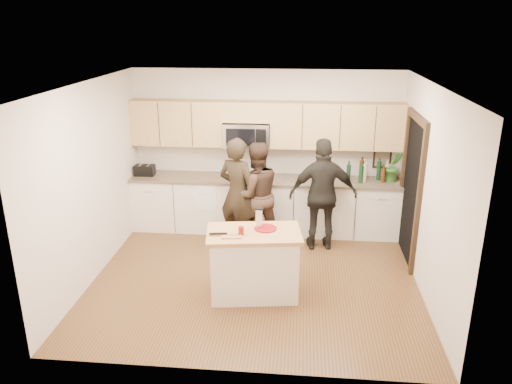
# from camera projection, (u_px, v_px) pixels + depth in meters

# --- Properties ---
(floor) EXTENTS (4.50, 4.50, 0.00)m
(floor) POSITION_uv_depth(u_px,v_px,m) (255.00, 277.00, 7.07)
(floor) COLOR brown
(floor) RESTS_ON ground
(room_shell) EXTENTS (4.52, 4.02, 2.71)m
(room_shell) POSITION_uv_depth(u_px,v_px,m) (255.00, 160.00, 6.50)
(room_shell) COLOR beige
(room_shell) RESTS_ON ground
(back_cabinetry) EXTENTS (4.50, 0.66, 0.94)m
(back_cabinetry) POSITION_uv_depth(u_px,v_px,m) (265.00, 204.00, 8.50)
(back_cabinetry) COLOR silver
(back_cabinetry) RESTS_ON ground
(upper_cabinetry) EXTENTS (4.50, 0.33, 0.75)m
(upper_cabinetry) POSITION_uv_depth(u_px,v_px,m) (268.00, 123.00, 8.18)
(upper_cabinetry) COLOR tan
(upper_cabinetry) RESTS_ON ground
(microwave) EXTENTS (0.76, 0.41, 0.40)m
(microwave) POSITION_uv_depth(u_px,v_px,m) (247.00, 135.00, 8.24)
(microwave) COLOR silver
(microwave) RESTS_ON ground
(doorway) EXTENTS (0.06, 1.25, 2.20)m
(doorway) POSITION_uv_depth(u_px,v_px,m) (412.00, 185.00, 7.34)
(doorway) COLOR black
(doorway) RESTS_ON ground
(framed_picture) EXTENTS (0.30, 0.03, 0.38)m
(framed_picture) POSITION_uv_depth(u_px,v_px,m) (382.00, 157.00, 8.34)
(framed_picture) COLOR black
(framed_picture) RESTS_ON ground
(dish_towel) EXTENTS (0.34, 0.60, 0.48)m
(dish_towel) POSITION_uv_depth(u_px,v_px,m) (207.00, 188.00, 8.30)
(dish_towel) COLOR white
(dish_towel) RESTS_ON ground
(island) EXTENTS (1.29, 0.86, 0.90)m
(island) POSITION_uv_depth(u_px,v_px,m) (254.00, 263.00, 6.50)
(island) COLOR silver
(island) RESTS_ON ground
(red_plate) EXTENTS (0.29, 0.29, 0.02)m
(red_plate) POSITION_uv_depth(u_px,v_px,m) (265.00, 228.00, 6.44)
(red_plate) COLOR maroon
(red_plate) RESTS_ON island
(box_grater) EXTENTS (0.10, 0.06, 0.27)m
(box_grater) POSITION_uv_depth(u_px,v_px,m) (259.00, 218.00, 6.40)
(box_grater) COLOR silver
(box_grater) RESTS_ON red_plate
(drink_glass) EXTENTS (0.07, 0.07, 0.11)m
(drink_glass) POSITION_uv_depth(u_px,v_px,m) (241.00, 231.00, 6.25)
(drink_glass) COLOR maroon
(drink_glass) RESTS_ON island
(cutting_board) EXTENTS (0.28, 0.22, 0.02)m
(cutting_board) POSITION_uv_depth(u_px,v_px,m) (232.00, 235.00, 6.23)
(cutting_board) COLOR tan
(cutting_board) RESTS_ON island
(tongs) EXTENTS (0.23, 0.06, 0.02)m
(tongs) POSITION_uv_depth(u_px,v_px,m) (218.00, 234.00, 6.24)
(tongs) COLOR black
(tongs) RESTS_ON cutting_board
(knife) EXTENTS (0.18, 0.05, 0.01)m
(knife) POSITION_uv_depth(u_px,v_px,m) (235.00, 235.00, 6.22)
(knife) COLOR silver
(knife) RESTS_ON cutting_board
(toaster) EXTENTS (0.33, 0.20, 0.18)m
(toaster) POSITION_uv_depth(u_px,v_px,m) (145.00, 170.00, 8.48)
(toaster) COLOR black
(toaster) RESTS_ON back_cabinetry
(bottle_cluster) EXTENTS (0.72, 0.32, 0.38)m
(bottle_cluster) POSITION_uv_depth(u_px,v_px,m) (369.00, 171.00, 8.16)
(bottle_cluster) COLOR black
(bottle_cluster) RESTS_ON back_cabinetry
(orchid) EXTENTS (0.32, 0.28, 0.52)m
(orchid) POSITION_uv_depth(u_px,v_px,m) (394.00, 166.00, 8.10)
(orchid) COLOR #35712D
(orchid) RESTS_ON back_cabinetry
(woman_left) EXTENTS (0.77, 0.67, 1.78)m
(woman_left) POSITION_uv_depth(u_px,v_px,m) (238.00, 194.00, 7.77)
(woman_left) COLOR black
(woman_left) RESTS_ON ground
(woman_center) EXTENTS (1.01, 0.91, 1.69)m
(woman_center) POSITION_uv_depth(u_px,v_px,m) (256.00, 195.00, 7.86)
(woman_center) COLOR #332219
(woman_center) RESTS_ON ground
(woman_right) EXTENTS (1.08, 0.54, 1.78)m
(woman_right) POSITION_uv_depth(u_px,v_px,m) (323.00, 195.00, 7.71)
(woman_right) COLOR black
(woman_right) RESTS_ON ground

